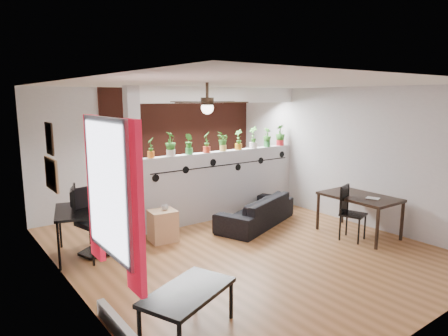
% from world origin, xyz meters
% --- Properties ---
extents(room_shell, '(6.30, 7.10, 2.90)m').
position_xyz_m(room_shell, '(0.00, 0.00, 1.30)').
color(room_shell, brown).
rests_on(room_shell, ground).
extents(partition_wall, '(3.60, 0.18, 1.35)m').
position_xyz_m(partition_wall, '(0.80, 1.50, 0.68)').
color(partition_wall, '#BCBCC1').
rests_on(partition_wall, ground).
extents(ceiling_header, '(3.60, 0.18, 0.30)m').
position_xyz_m(ceiling_header, '(0.80, 1.50, 2.45)').
color(ceiling_header, white).
rests_on(ceiling_header, room_shell).
extents(pier_column, '(0.22, 0.20, 2.60)m').
position_xyz_m(pier_column, '(-1.11, 1.50, 1.30)').
color(pier_column, '#BCBCC1').
rests_on(pier_column, ground).
extents(brick_panel, '(3.90, 0.05, 2.60)m').
position_xyz_m(brick_panel, '(0.80, 2.97, 1.30)').
color(brick_panel, '#A74430').
rests_on(brick_panel, ground).
extents(vine_decal, '(3.31, 0.01, 0.30)m').
position_xyz_m(vine_decal, '(0.80, 1.40, 1.08)').
color(vine_decal, black).
rests_on(vine_decal, partition_wall).
extents(window_assembly, '(0.09, 1.30, 1.55)m').
position_xyz_m(window_assembly, '(-2.56, -1.20, 1.51)').
color(window_assembly, white).
rests_on(window_assembly, room_shell).
extents(baseboard_heater, '(0.08, 1.00, 0.18)m').
position_xyz_m(baseboard_heater, '(-2.54, -1.20, 0.09)').
color(baseboard_heater, beige).
rests_on(baseboard_heater, ground).
extents(corkboard, '(0.03, 0.60, 0.45)m').
position_xyz_m(corkboard, '(-2.58, 0.95, 1.35)').
color(corkboard, '#9F784C').
rests_on(corkboard, room_shell).
extents(framed_art, '(0.03, 0.34, 0.44)m').
position_xyz_m(framed_art, '(-2.58, 0.90, 1.85)').
color(framed_art, '#8C7259').
rests_on(framed_art, room_shell).
extents(ceiling_fan, '(1.19, 1.19, 0.43)m').
position_xyz_m(ceiling_fan, '(-0.80, -0.30, 2.31)').
color(ceiling_fan, black).
rests_on(ceiling_fan, room_shell).
extents(potted_plant_0, '(0.19, 0.21, 0.36)m').
position_xyz_m(potted_plant_0, '(-0.78, 1.50, 1.54)').
color(potted_plant_0, orange).
rests_on(potted_plant_0, partition_wall).
extents(potted_plant_1, '(0.20, 0.24, 0.44)m').
position_xyz_m(potted_plant_1, '(-0.39, 1.50, 1.58)').
color(potted_plant_1, silver).
rests_on(potted_plant_1, partition_wall).
extents(potted_plant_2, '(0.17, 0.20, 0.39)m').
position_xyz_m(potted_plant_2, '(0.01, 1.50, 1.56)').
color(potted_plant_2, '#328B3A').
rests_on(potted_plant_2, partition_wall).
extents(potted_plant_3, '(0.25, 0.26, 0.41)m').
position_xyz_m(potted_plant_3, '(0.41, 1.50, 1.57)').
color(potted_plant_3, red).
rests_on(potted_plant_3, partition_wall).
extents(potted_plant_4, '(0.20, 0.22, 0.38)m').
position_xyz_m(potted_plant_4, '(0.80, 1.50, 1.55)').
color(potted_plant_4, gold).
rests_on(potted_plant_4, partition_wall).
extents(potted_plant_5, '(0.20, 0.23, 0.41)m').
position_xyz_m(potted_plant_5, '(1.20, 1.50, 1.57)').
color(potted_plant_5, '#C57C17').
rests_on(potted_plant_5, partition_wall).
extents(potted_plant_6, '(0.21, 0.26, 0.46)m').
position_xyz_m(potted_plant_6, '(1.59, 1.50, 1.59)').
color(potted_plant_6, white).
rests_on(potted_plant_6, partition_wall).
extents(potted_plant_7, '(0.22, 0.18, 0.41)m').
position_xyz_m(potted_plant_7, '(1.99, 1.50, 1.57)').
color(potted_plant_7, '#338C42').
rests_on(potted_plant_7, partition_wall).
extents(potted_plant_8, '(0.27, 0.23, 0.47)m').
position_xyz_m(potted_plant_8, '(2.38, 1.50, 1.60)').
color(potted_plant_8, red).
rests_on(potted_plant_8, partition_wall).
extents(sofa, '(1.93, 1.29, 0.53)m').
position_xyz_m(sofa, '(0.98, 0.68, 0.26)').
color(sofa, black).
rests_on(sofa, ground).
extents(cube_shelf, '(0.48, 0.43, 0.53)m').
position_xyz_m(cube_shelf, '(-0.87, 0.96, 0.27)').
color(cube_shelf, tan).
rests_on(cube_shelf, ground).
extents(cup, '(0.13, 0.13, 0.09)m').
position_xyz_m(cup, '(-0.82, 0.96, 0.58)').
color(cup, gray).
rests_on(cup, cube_shelf).
extents(computer_desk, '(0.78, 1.12, 0.73)m').
position_xyz_m(computer_desk, '(-2.25, 1.16, 0.66)').
color(computer_desk, black).
rests_on(computer_desk, ground).
extents(monitor, '(0.32, 0.15, 0.18)m').
position_xyz_m(monitor, '(-2.25, 1.31, 0.82)').
color(monitor, black).
rests_on(monitor, computer_desk).
extents(office_chair, '(0.53, 0.53, 1.03)m').
position_xyz_m(office_chair, '(-2.01, 1.10, 0.45)').
color(office_chair, black).
rests_on(office_chair, ground).
extents(dining_table, '(0.81, 1.32, 0.71)m').
position_xyz_m(dining_table, '(2.05, -0.82, 0.64)').
color(dining_table, black).
rests_on(dining_table, ground).
extents(book, '(0.21, 0.24, 0.02)m').
position_xyz_m(book, '(1.95, -1.12, 0.72)').
color(book, gray).
rests_on(book, dining_table).
extents(folding_chair, '(0.47, 0.47, 0.93)m').
position_xyz_m(folding_chair, '(1.73, -0.84, 0.55)').
color(folding_chair, black).
rests_on(folding_chair, ground).
extents(coffee_table, '(1.15, 0.90, 0.47)m').
position_xyz_m(coffee_table, '(-1.94, -1.60, 0.42)').
color(coffee_table, black).
rests_on(coffee_table, ground).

